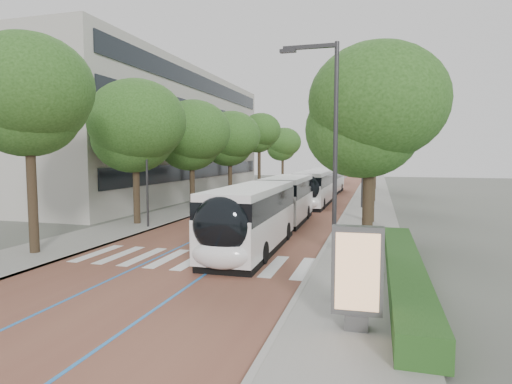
% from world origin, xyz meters
% --- Properties ---
extents(ground, '(160.00, 160.00, 0.00)m').
position_xyz_m(ground, '(0.00, 0.00, 0.00)').
color(ground, '#51544C').
rests_on(ground, ground).
extents(road, '(11.00, 140.00, 0.02)m').
position_xyz_m(road, '(0.00, 40.00, 0.01)').
color(road, brown).
rests_on(road, ground).
extents(sidewalk_left, '(4.00, 140.00, 0.12)m').
position_xyz_m(sidewalk_left, '(-7.50, 40.00, 0.06)').
color(sidewalk_left, gray).
rests_on(sidewalk_left, ground).
extents(sidewalk_right, '(4.00, 140.00, 0.12)m').
position_xyz_m(sidewalk_right, '(7.50, 40.00, 0.06)').
color(sidewalk_right, gray).
rests_on(sidewalk_right, ground).
extents(kerb_left, '(0.20, 140.00, 0.14)m').
position_xyz_m(kerb_left, '(-5.60, 40.00, 0.06)').
color(kerb_left, gray).
rests_on(kerb_left, ground).
extents(kerb_right, '(0.20, 140.00, 0.14)m').
position_xyz_m(kerb_right, '(5.60, 40.00, 0.06)').
color(kerb_right, gray).
rests_on(kerb_right, ground).
extents(zebra_crossing, '(10.55, 3.60, 0.01)m').
position_xyz_m(zebra_crossing, '(0.20, 1.00, 0.03)').
color(zebra_crossing, silver).
rests_on(zebra_crossing, ground).
extents(lane_line_left, '(0.12, 126.00, 0.01)m').
position_xyz_m(lane_line_left, '(-1.60, 40.00, 0.02)').
color(lane_line_left, '#256DBA').
rests_on(lane_line_left, road).
extents(lane_line_right, '(0.12, 126.00, 0.01)m').
position_xyz_m(lane_line_right, '(1.60, 40.00, 0.02)').
color(lane_line_right, '#256DBA').
rests_on(lane_line_right, road).
extents(office_building, '(18.11, 40.00, 14.00)m').
position_xyz_m(office_building, '(-19.47, 28.00, 7.00)').
color(office_building, '#A3A097').
rests_on(office_building, ground).
extents(hedge, '(1.20, 14.00, 0.80)m').
position_xyz_m(hedge, '(9.10, 0.00, 0.52)').
color(hedge, '#204718').
rests_on(hedge, sidewalk_right).
extents(streetlight_near, '(1.82, 0.20, 8.00)m').
position_xyz_m(streetlight_near, '(6.62, -3.00, 4.82)').
color(streetlight_near, '#2E2E31').
rests_on(streetlight_near, sidewalk_right).
extents(streetlight_far, '(1.82, 0.20, 8.00)m').
position_xyz_m(streetlight_far, '(6.62, 22.00, 4.82)').
color(streetlight_far, '#2E2E31').
rests_on(streetlight_far, sidewalk_right).
extents(lamp_post_left, '(0.14, 0.14, 8.00)m').
position_xyz_m(lamp_post_left, '(-6.10, 8.00, 4.12)').
color(lamp_post_left, '#2E2E31').
rests_on(lamp_post_left, sidewalk_left).
extents(trees_left, '(6.42, 60.71, 9.74)m').
position_xyz_m(trees_left, '(-7.50, 23.45, 6.50)').
color(trees_left, black).
rests_on(trees_left, ground).
extents(trees_right, '(5.96, 47.49, 9.20)m').
position_xyz_m(trees_right, '(7.70, 22.51, 6.37)').
color(trees_right, black).
rests_on(trees_right, ground).
extents(lead_bus, '(2.85, 18.44, 3.20)m').
position_xyz_m(lead_bus, '(2.13, 7.39, 1.63)').
color(lead_bus, black).
rests_on(lead_bus, ground).
extents(bus_queued_0, '(2.59, 12.41, 3.20)m').
position_xyz_m(bus_queued_0, '(2.48, 23.75, 1.62)').
color(bus_queued_0, white).
rests_on(bus_queued_0, ground).
extents(bus_queued_1, '(2.90, 12.47, 3.20)m').
position_xyz_m(bus_queued_1, '(2.33, 35.46, 1.62)').
color(bus_queued_1, white).
rests_on(bus_queued_1, ground).
extents(ad_panel, '(1.34, 0.54, 2.76)m').
position_xyz_m(ad_panel, '(7.61, -4.99, 1.57)').
color(ad_panel, '#59595B').
rests_on(ad_panel, sidewalk_right).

